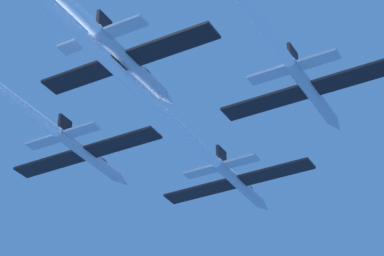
{
  "coord_description": "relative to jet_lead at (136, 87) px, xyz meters",
  "views": [
    {
      "loc": [
        35.81,
        -78.21,
        -46.15
      ],
      "look_at": [
        -0.21,
        -13.44,
        0.16
      ],
      "focal_mm": 72.73,
      "sensor_mm": 36.0,
      "label": 1
    }
  ],
  "objects": [
    {
      "name": "jet_lead",
      "position": [
        0.0,
        0.0,
        0.0
      ],
      "size": [
        19.78,
        76.4,
        3.28
      ],
      "color": "#B2BAC6"
    }
  ]
}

